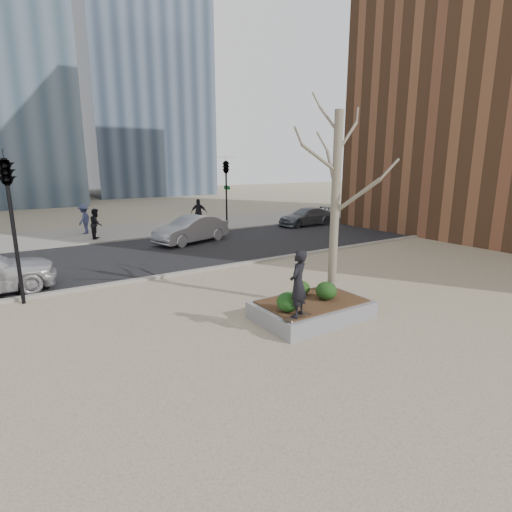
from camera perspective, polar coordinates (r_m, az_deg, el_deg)
ground at (r=10.54m, az=3.73°, el=-9.86°), size 120.00×120.00×0.00m
street at (r=19.12m, az=-14.53°, el=0.31°), size 60.00×8.00×0.02m
far_sidewalk at (r=25.75m, az=-19.62°, el=3.20°), size 60.00×6.00×0.02m
planter at (r=11.05m, az=7.94°, el=-7.60°), size 3.00×2.00×0.45m
planter_mulch at (r=10.97m, az=7.98°, el=-6.41°), size 2.70×1.70×0.04m
sycamore_tree at (r=11.25m, az=11.43°, el=11.23°), size 2.80×2.80×6.60m
shrub_left at (r=10.05m, az=4.62°, el=-6.55°), size 0.58×0.58×0.49m
shrub_middle at (r=11.31m, az=6.51°, el=-4.57°), size 0.48×0.48×0.41m
shrub_right at (r=11.04m, az=10.00°, el=-4.90°), size 0.58×0.58×0.49m
skateboard at (r=9.77m, az=5.90°, el=-8.73°), size 0.80×0.31×0.08m
skateboarder at (r=9.49m, az=6.02°, el=-3.95°), size 0.71×0.63×1.63m
car_silver at (r=21.29m, az=-9.24°, el=3.77°), size 4.45×2.63×1.39m
car_third at (r=27.15m, az=7.17°, el=5.60°), size 4.06×1.75×1.16m
pedestrian_a at (r=23.72m, az=-21.86°, el=4.30°), size 0.90×0.99×1.67m
pedestrian_b at (r=25.74m, az=-23.34°, el=4.86°), size 1.17×1.29×1.73m
pedestrian_c at (r=26.77m, az=-8.18°, el=6.15°), size 1.14×0.83×1.80m
traffic_light_near at (r=13.47m, az=-31.33°, el=3.26°), size 0.60×2.48×4.50m
traffic_light_far at (r=25.60m, az=-4.26°, el=8.92°), size 0.60×2.48×4.50m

